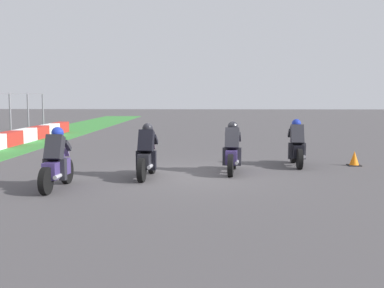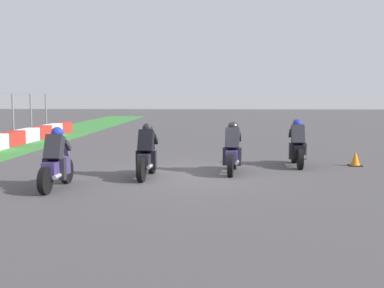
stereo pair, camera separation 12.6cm
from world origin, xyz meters
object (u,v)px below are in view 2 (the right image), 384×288
object	(u,v)px
rider_lane_a	(297,147)
rider_lane_c	(147,155)
rider_lane_d	(56,163)
rider_lane_b	(232,152)
traffic_cone	(355,159)

from	to	relation	value
rider_lane_a	rider_lane_c	size ratio (longest dim) A/B	1.00
rider_lane_a	rider_lane_d	size ratio (longest dim) A/B	1.00
rider_lane_b	traffic_cone	bearing A→B (deg)	-62.65
traffic_cone	rider_lane_b	bearing A→B (deg)	110.90
traffic_cone	rider_lane_a	bearing A→B (deg)	93.43
rider_lane_b	traffic_cone	distance (m)	4.31
rider_lane_a	rider_lane_c	world-z (taller)	same
rider_lane_d	traffic_cone	xyz separation A→B (m)	(4.07, -8.40, -0.41)
rider_lane_a	traffic_cone	bearing A→B (deg)	-84.68
traffic_cone	rider_lane_c	bearing A→B (deg)	110.80
rider_lane_a	rider_lane_c	bearing A→B (deg)	119.07
rider_lane_d	traffic_cone	distance (m)	9.34
rider_lane_c	rider_lane_d	distance (m)	2.58
rider_lane_d	traffic_cone	size ratio (longest dim) A/B	4.32
rider_lane_b	rider_lane_a	bearing A→B (deg)	-49.83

